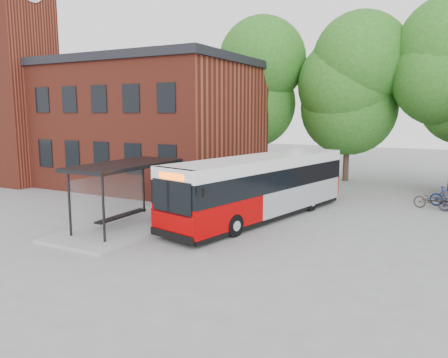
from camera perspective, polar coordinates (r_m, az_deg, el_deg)
The scene contains 9 objects.
ground at distance 18.19m, azimuth 0.52°, elevation -7.39°, with size 100.00×100.00×0.00m, color gray.
station_building at distance 32.31m, azimuth -12.79°, elevation 7.13°, with size 18.40×10.40×8.50m, color maroon, non-canonical shape.
clock_tower at distance 34.18m, azimuth -25.59°, elevation 14.74°, with size 5.20×5.20×18.20m, color maroon, non-canonical shape.
bus_shelter at distance 19.52m, azimuth -12.67°, elevation -2.11°, with size 3.60×7.00×2.90m, color black, non-canonical shape.
tree_0 at distance 34.50m, azimuth 3.99°, elevation 9.50°, with size 7.92×7.92×11.00m, color #225B18, non-canonical shape.
tree_1 at distance 33.26m, azimuth 15.92°, elevation 8.69°, with size 7.92×7.92×10.40m, color #225B18, non-canonical shape.
city_bus at distance 20.90m, azimuth 4.87°, elevation -1.12°, with size 2.48×11.66×2.96m, color #A40001, non-canonical shape.
bicycle_0 at distance 25.23m, azimuth 25.56°, elevation -2.51°, with size 0.66×1.90×1.00m, color #332F2C.
bicycle_1 at distance 26.21m, azimuth 27.20°, elevation -2.13°, with size 0.51×1.81×1.09m, color #071959.
Camera 1 is at (8.04, -15.51, 5.07)m, focal length 35.00 mm.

